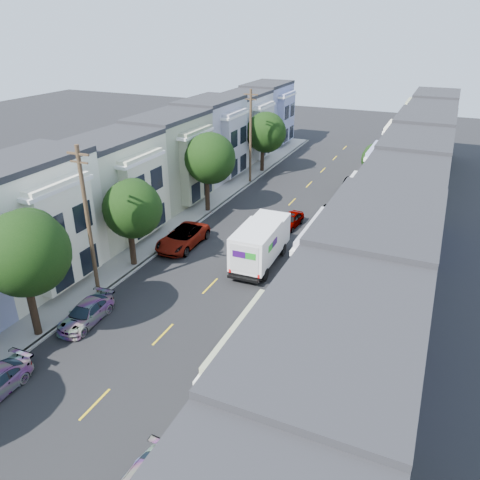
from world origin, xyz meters
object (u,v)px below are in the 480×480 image
at_px(parked_left_d, 183,238).
at_px(parked_right_b, 232,357).
at_px(parked_left_c, 86,314).
at_px(lead_sedan, 291,220).
at_px(parked_right_c, 330,217).
at_px(tree_b, 25,253).
at_px(tree_c, 131,209).
at_px(tree_far_r, 375,160).
at_px(tree_e, 265,132).
at_px(fedex_truck, 260,242).
at_px(parked_right_d, 351,187).
at_px(tree_d, 209,158).
at_px(utility_pole_far, 250,137).
at_px(utility_pole_near, 88,224).

height_order(parked_left_d, parked_right_b, parked_left_d).
relative_size(parked_left_c, parked_right_b, 0.93).
relative_size(lead_sedan, parked_right_c, 0.84).
xyz_separation_m(tree_b, parked_right_b, (11.20, 2.03, -4.70)).
relative_size(lead_sedan, parked_right_b, 0.87).
bearing_deg(tree_c, tree_far_r, 60.11).
bearing_deg(tree_far_r, parked_right_c, -101.91).
height_order(tree_e, fedex_truck, tree_e).
distance_m(tree_e, parked_right_d, 12.44).
bearing_deg(parked_left_c, tree_b, -126.46).
bearing_deg(parked_right_c, parked_left_c, -118.72).
distance_m(tree_d, parked_right_c, 12.16).
height_order(tree_d, parked_left_d, tree_d).
height_order(fedex_truck, parked_right_b, fedex_truck).
height_order(tree_c, parked_right_c, tree_c).
relative_size(lead_sedan, parked_right_d, 0.82).
bearing_deg(parked_right_b, parked_left_d, 124.68).
xyz_separation_m(tree_c, utility_pole_far, (0.00, 21.61, 0.58)).
distance_m(parked_left_c, parked_right_d, 31.17).
xyz_separation_m(tree_d, parked_right_c, (11.20, 1.58, -4.47)).
bearing_deg(parked_left_c, parked_right_d, 67.87).
bearing_deg(parked_right_b, tree_far_r, 80.86).
bearing_deg(tree_c, parked_right_c, 50.31).
bearing_deg(parked_right_d, parked_right_c, -87.28).
relative_size(utility_pole_near, utility_pole_far, 1.00).
height_order(tree_b, tree_e, tree_b).
bearing_deg(utility_pole_near, fedex_truck, 45.85).
xyz_separation_m(tree_b, tree_d, (0.00, 21.28, -0.19)).
relative_size(tree_b, parked_left_c, 1.92).
xyz_separation_m(tree_d, tree_e, (0.00, 14.13, -0.46)).
bearing_deg(fedex_truck, parked_left_d, 176.13).
relative_size(fedex_truck, parked_right_c, 1.49).
bearing_deg(parked_left_d, parked_left_c, -90.27).
distance_m(tree_b, parked_left_d, 14.52).
bearing_deg(tree_d, parked_right_c, 8.05).
distance_m(tree_far_r, parked_right_b, 30.51).
bearing_deg(parked_right_c, parked_right_d, 86.64).
xyz_separation_m(tree_e, utility_pole_far, (0.00, -4.43, 0.39)).
xyz_separation_m(parked_left_d, parked_right_b, (9.80, -11.65, -0.05)).
bearing_deg(fedex_truck, utility_pole_far, 113.22).
relative_size(tree_d, parked_left_c, 1.87).
height_order(utility_pole_near, fedex_truck, utility_pole_near).
bearing_deg(parked_right_d, tree_d, -134.15).
height_order(parked_right_c, parked_right_d, parked_right_d).
xyz_separation_m(tree_b, parked_right_c, (11.20, 22.86, -4.66)).
bearing_deg(lead_sedan, utility_pole_near, -112.34).
xyz_separation_m(tree_c, fedex_truck, (8.22, 4.08, -2.77)).
xyz_separation_m(tree_e, parked_left_c, (1.40, -33.23, -4.15)).
relative_size(lead_sedan, parked_left_c, 0.94).
relative_size(tree_e, utility_pole_near, 0.71).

